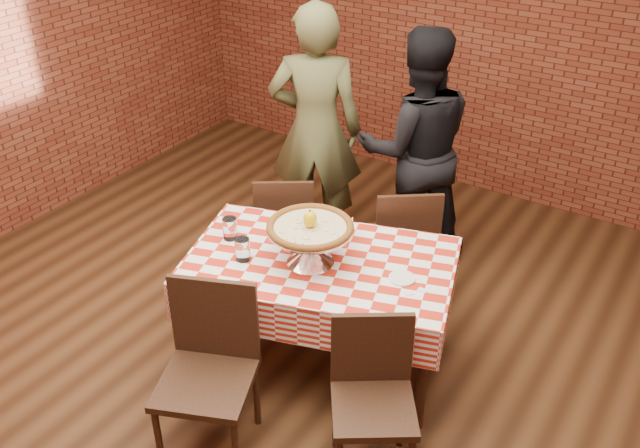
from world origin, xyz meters
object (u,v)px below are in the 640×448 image
(chair_near_left, at_px, (205,380))
(chair_far_right, at_px, (402,241))
(water_glass_right, at_px, (230,229))
(diner_black, at_px, (416,149))
(chair_near_right, at_px, (373,410))
(chair_far_left, at_px, (285,226))
(pizza, at_px, (310,228))
(pizza_stand, at_px, (310,245))
(diner_olive, at_px, (316,130))
(condiment_caddy, at_px, (343,226))
(water_glass_left, at_px, (243,249))
(table, at_px, (320,313))

(chair_near_left, distance_m, chair_far_right, 1.75)
(water_glass_right, relative_size, diner_black, 0.08)
(chair_near_right, bearing_deg, chair_far_left, 104.82)
(chair_far_right, bearing_deg, water_glass_right, 19.17)
(pizza, bearing_deg, chair_far_right, 82.13)
(pizza_stand, bearing_deg, diner_olive, 121.78)
(pizza, distance_m, diner_olive, 1.43)
(condiment_caddy, bearing_deg, chair_near_left, -87.77)
(chair_far_right, relative_size, diner_olive, 0.48)
(pizza, xyz_separation_m, diner_black, (-0.06, 1.44, -0.11))
(pizza, distance_m, diner_black, 1.45)
(diner_black, bearing_deg, condiment_caddy, 56.91)
(pizza_stand, distance_m, diner_olive, 1.43)
(diner_black, bearing_deg, water_glass_right, 35.83)
(water_glass_left, bearing_deg, chair_far_left, 110.59)
(table, height_order, water_glass_right, water_glass_right)
(chair_near_left, xyz_separation_m, diner_black, (0.04, 2.27, 0.40))
(water_glass_right, bearing_deg, chair_far_left, 99.61)
(table, bearing_deg, chair_near_right, -40.12)
(pizza, distance_m, chair_near_left, 0.97)
(chair_near_left, distance_m, diner_olive, 2.19)
(water_glass_left, relative_size, condiment_caddy, 1.06)
(pizza_stand, relative_size, diner_black, 0.28)
(water_glass_left, distance_m, water_glass_right, 0.24)
(diner_black, bearing_deg, chair_far_right, 72.55)
(diner_olive, bearing_deg, water_glass_right, 73.74)
(table, relative_size, pizza, 3.08)
(pizza, relative_size, chair_far_left, 0.55)
(chair_far_right, bearing_deg, chair_near_right, 75.30)
(chair_near_left, distance_m, diner_black, 2.30)
(water_glass_left, bearing_deg, diner_black, 80.45)
(water_glass_left, height_order, diner_olive, diner_olive)
(chair_far_left, xyz_separation_m, diner_olive, (-0.10, 0.55, 0.49))
(water_glass_right, distance_m, diner_olive, 1.29)
(water_glass_left, xyz_separation_m, chair_near_right, (1.03, -0.33, -0.38))
(water_glass_left, relative_size, chair_near_left, 0.14)
(pizza_stand, xyz_separation_m, chair_far_left, (-0.65, 0.67, -0.43))
(pizza_stand, bearing_deg, condiment_caddy, 88.13)
(condiment_caddy, height_order, chair_far_left, condiment_caddy)
(pizza_stand, bearing_deg, chair_near_right, -36.32)
(pizza, height_order, water_glass_left, pizza)
(table, bearing_deg, diner_black, 93.81)
(pizza, height_order, condiment_caddy, pizza)
(chair_near_right, height_order, diner_olive, diner_olive)
(table, distance_m, diner_olive, 1.51)
(pizza_stand, distance_m, water_glass_left, 0.38)
(chair_far_left, bearing_deg, condiment_caddy, 119.34)
(condiment_caddy, bearing_deg, pizza_stand, -84.47)
(pizza_stand, height_order, diner_olive, diner_olive)
(pizza, relative_size, diner_black, 0.28)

